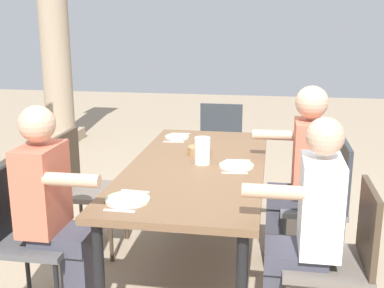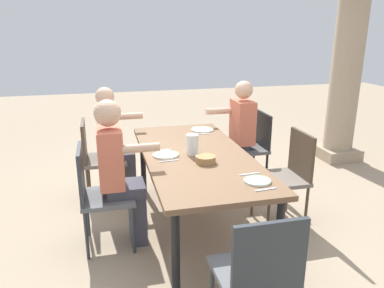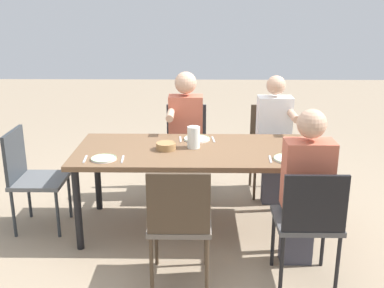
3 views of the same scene
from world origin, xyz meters
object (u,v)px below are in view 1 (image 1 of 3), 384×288
chair_west_north (25,231)px  diner_woman_green (55,210)px  plate_0 (128,199)px  dining_table (197,173)px  plate_1 (236,165)px  chair_head_east (220,144)px  water_pitcher (202,152)px  diner_guest_third (298,171)px  chair_mid_north (83,183)px  plate_2 (177,137)px  diner_man_white (305,229)px  stone_column_far (55,48)px  bread_basket (199,151)px  chair_mid_south (325,197)px  chair_west_south (341,254)px

chair_west_north → diner_woman_green: bearing=-90.9°
chair_west_north → plate_0: (0.04, -0.61, 0.22)m
chair_west_north → dining_table: bearing=-48.1°
plate_1 → plate_0: bearing=143.8°
chair_head_east → water_pitcher: 1.46m
diner_guest_third → chair_west_north: bearing=119.6°
chair_mid_north → plate_2: 0.90m
chair_mid_north → plate_0: size_ratio=3.63×
plate_2 → plate_0: bearing=-179.4°
diner_man_white → plate_1: (0.78, 0.42, 0.09)m
stone_column_far → bread_basket: (-3.00, -2.47, -0.55)m
diner_woman_green → diner_man_white: size_ratio=1.01×
diner_man_white → bread_basket: (1.04, 0.71, 0.11)m
chair_mid_south → water_pitcher: size_ratio=4.86×
diner_man_white → plate_0: size_ratio=5.04×
chair_mid_north → diner_guest_third: bearing=-89.9°
dining_table → bread_basket: 0.26m
diner_guest_third → bread_basket: bearing=78.6°
dining_table → diner_woman_green: (-0.79, 0.68, -0.00)m
dining_table → chair_mid_north: chair_mid_north is taller
stone_column_far → plate_0: bearing=-150.9°
dining_table → plate_0: size_ratio=8.20×
diner_man_white → stone_column_far: (4.04, 3.18, 0.66)m
diner_man_white → diner_guest_third: (0.90, -0.00, 0.03)m
chair_mid_south → diner_guest_third: bearing=89.1°
dining_table → plate_0: 0.80m
plate_1 → water_pitcher: bearing=83.4°
diner_man_white → stone_column_far: size_ratio=0.46×
chair_west_north → chair_mid_north: 0.89m
chair_west_south → plate_2: size_ratio=4.43×
plate_2 → chair_west_north: bearing=158.6°
diner_guest_third → bread_basket: size_ratio=7.59×
diner_woman_green → stone_column_far: (4.04, 1.81, 0.65)m
plate_0 → plate_2: bearing=0.6°
dining_table → plate_2: bearing=21.3°
diner_woman_green → plate_2: (1.52, -0.40, 0.07)m
chair_west_north → chair_mid_north: chair_mid_north is taller
dining_table → plate_2: size_ratio=9.96×
diner_man_white → water_pitcher: bearing=39.1°
chair_mid_north → stone_column_far: bearing=27.1°
chair_mid_south → water_pitcher: (-0.09, 0.85, 0.31)m
chair_west_north → bread_basket: 1.37m
chair_head_east → plate_2: bearing=158.4°
chair_head_east → diner_woman_green: size_ratio=0.71×
chair_mid_south → diner_man_white: 0.92m
stone_column_far → dining_table: bearing=-142.5°
plate_1 → bread_basket: 0.39m
dining_table → diner_man_white: diner_man_white is taller
plate_2 → diner_man_white: bearing=-147.3°
diner_woman_green → bread_basket: (1.04, -0.66, 0.10)m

